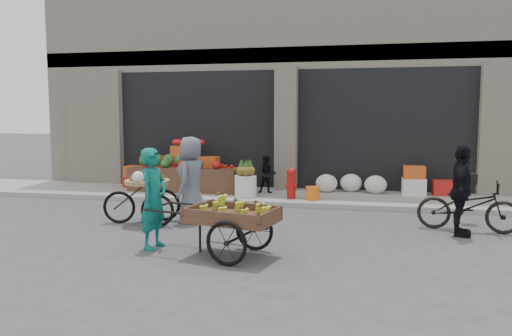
% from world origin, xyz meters
% --- Properties ---
extents(ground, '(80.00, 80.00, 0.00)m').
position_xyz_m(ground, '(0.00, 0.00, 0.00)').
color(ground, '#424244').
rests_on(ground, ground).
extents(sidewalk, '(18.00, 2.20, 0.12)m').
position_xyz_m(sidewalk, '(0.00, 4.10, 0.06)').
color(sidewalk, gray).
rests_on(sidewalk, ground).
extents(building, '(14.00, 6.45, 7.00)m').
position_xyz_m(building, '(0.00, 8.03, 3.37)').
color(building, beige).
rests_on(building, ground).
extents(fruit_display, '(3.10, 1.12, 1.24)m').
position_xyz_m(fruit_display, '(-2.48, 4.38, 0.67)').
color(fruit_display, red).
rests_on(fruit_display, sidewalk).
extents(pineapple_bin, '(0.52, 0.52, 0.50)m').
position_xyz_m(pineapple_bin, '(-0.75, 3.60, 0.37)').
color(pineapple_bin, silver).
rests_on(pineapple_bin, sidewalk).
extents(fire_hydrant, '(0.22, 0.22, 0.71)m').
position_xyz_m(fire_hydrant, '(0.35, 3.55, 0.50)').
color(fire_hydrant, '#A5140F').
rests_on(fire_hydrant, sidewalk).
extents(orange_bucket, '(0.32, 0.32, 0.30)m').
position_xyz_m(orange_bucket, '(0.85, 3.50, 0.27)').
color(orange_bucket, orange).
rests_on(orange_bucket, sidewalk).
extents(right_bay_goods, '(3.35, 0.60, 0.70)m').
position_xyz_m(right_bay_goods, '(2.61, 4.70, 0.41)').
color(right_bay_goods, silver).
rests_on(right_bay_goods, sidewalk).
extents(seated_person, '(0.51, 0.43, 0.93)m').
position_xyz_m(seated_person, '(-0.35, 4.20, 0.58)').
color(seated_person, black).
rests_on(seated_person, sidewalk).
extents(banana_cart, '(2.25, 1.29, 0.89)m').
position_xyz_m(banana_cart, '(0.09, -0.93, 0.64)').
color(banana_cart, brown).
rests_on(banana_cart, ground).
extents(vendor_woman, '(0.45, 0.62, 1.55)m').
position_xyz_m(vendor_woman, '(-1.17, -0.74, 0.78)').
color(vendor_woman, '#0D685C').
rests_on(vendor_woman, ground).
extents(tricycle_cart, '(1.46, 0.97, 0.95)m').
position_xyz_m(tricycle_cart, '(-2.00, 0.84, 0.57)').
color(tricycle_cart, '#9E7F51').
rests_on(tricycle_cart, ground).
extents(vendor_grey, '(0.58, 0.84, 1.64)m').
position_xyz_m(vendor_grey, '(-1.24, 1.17, 0.82)').
color(vendor_grey, slate).
rests_on(vendor_grey, ground).
extents(bicycle, '(1.79, 0.89, 0.90)m').
position_xyz_m(bicycle, '(3.79, 1.49, 0.45)').
color(bicycle, black).
rests_on(bicycle, ground).
extents(cyclist, '(0.53, 0.96, 1.55)m').
position_xyz_m(cyclist, '(3.59, 1.09, 0.77)').
color(cyclist, black).
rests_on(cyclist, ground).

